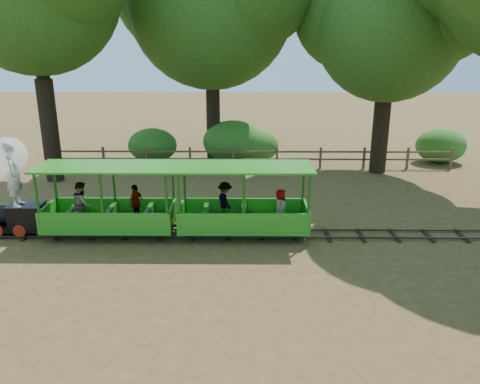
{
  "coord_description": "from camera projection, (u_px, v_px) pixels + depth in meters",
  "views": [
    {
      "loc": [
        -0.5,
        -12.99,
        5.46
      ],
      "look_at": [
        -0.63,
        0.5,
        1.22
      ],
      "focal_mm": 35.0,
      "sensor_mm": 36.0,
      "label": 1
    }
  ],
  "objects": [
    {
      "name": "shrub_mid_w",
      "position": [
        233.0,
        141.0,
        22.6
      ],
      "size": [
        2.93,
        2.26,
        2.03
      ],
      "primitive_type": "ellipsoid",
      "color": "#2D6B1E",
      "rests_on": "ground"
    },
    {
      "name": "ground",
      "position": [
        261.0,
        236.0,
        14.02
      ],
      "size": [
        90.0,
        90.0,
        0.0
      ],
      "primitive_type": "plane",
      "color": "olive",
      "rests_on": "ground"
    },
    {
      "name": "carriage_front",
      "position": [
        107.0,
        209.0,
        13.79
      ],
      "size": [
        3.96,
        1.62,
        2.06
      ],
      "color": "green",
      "rests_on": "track"
    },
    {
      "name": "carriage_rear",
      "position": [
        244.0,
        209.0,
        13.82
      ],
      "size": [
        3.96,
        1.62,
        2.06
      ],
      "color": "green",
      "rests_on": "track"
    },
    {
      "name": "shrub_west",
      "position": [
        153.0,
        145.0,
        22.69
      ],
      "size": [
        2.38,
        1.83,
        1.65
      ],
      "primitive_type": "ellipsoid",
      "color": "#2D6B1E",
      "rests_on": "ground"
    },
    {
      "name": "oak_ne",
      "position": [
        389.0,
        18.0,
        19.25
      ],
      "size": [
        7.8,
        6.86,
        9.34
      ],
      "color": "#2D2116",
      "rests_on": "ground"
    },
    {
      "name": "track",
      "position": [
        261.0,
        234.0,
        14.0
      ],
      "size": [
        22.0,
        1.0,
        0.1
      ],
      "color": "#3F3D3A",
      "rests_on": "ground"
    },
    {
      "name": "shrub_mid_e",
      "position": [
        255.0,
        146.0,
        22.65
      ],
      "size": [
        2.33,
        1.79,
        1.61
      ],
      "primitive_type": "ellipsoid",
      "color": "#2D6B1E",
      "rests_on": "ground"
    },
    {
      "name": "fence",
      "position": [
        255.0,
        156.0,
        21.48
      ],
      "size": [
        18.1,
        0.1,
        1.0
      ],
      "color": "brown",
      "rests_on": "ground"
    },
    {
      "name": "shrub_east",
      "position": [
        441.0,
        146.0,
        22.56
      ],
      "size": [
        2.4,
        1.85,
        1.66
      ],
      "primitive_type": "ellipsoid",
      "color": "#2D6B1E",
      "rests_on": "ground"
    }
  ]
}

